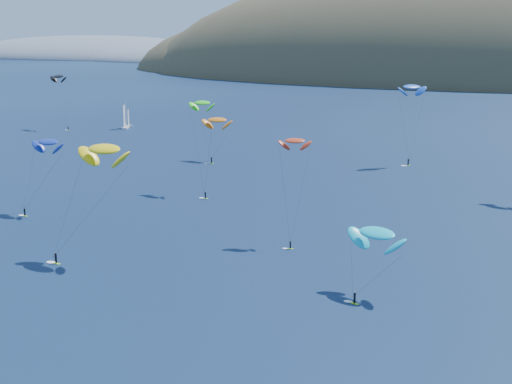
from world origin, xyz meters
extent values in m
ellipsoid|color=#3D3526|center=(20.00, 560.00, -12.60)|extent=(600.00, 300.00, 210.00)
ellipsoid|color=#3D3526|center=(-140.00, 590.00, -7.20)|extent=(340.00, 240.00, 120.00)
ellipsoid|color=slate|center=(-480.00, 760.00, -3.60)|extent=(400.00, 240.00, 60.00)
ellipsoid|color=slate|center=(-340.00, 720.00, -2.64)|extent=(240.00, 180.00, 44.00)
cube|color=silver|center=(-109.88, 203.30, 0.35)|extent=(4.19, 7.73, 0.90)
cylinder|color=silver|center=(-109.88, 203.79, 5.59)|extent=(0.14, 0.14, 10.47)
cube|color=#B8FF1C|center=(-47.35, 146.45, 0.04)|extent=(1.63, 0.49, 0.09)
cylinder|color=black|center=(-47.35, 146.45, 1.06)|extent=(0.38, 0.38, 1.73)
sphere|color=#8C6047|center=(-47.35, 146.45, 2.07)|extent=(0.29, 0.29, 0.29)
ellipsoid|color=orange|center=(-48.11, 153.01, 12.57)|extent=(9.61, 4.57, 5.33)
cube|color=#B8FF1C|center=(-36.47, 51.27, 0.04)|extent=(1.66, 0.73, 0.09)
cylinder|color=black|center=(-36.47, 51.27, 1.05)|extent=(0.38, 0.38, 1.72)
sphere|color=#8C6047|center=(-36.47, 51.27, 2.05)|extent=(0.29, 0.29, 0.29)
ellipsoid|color=yellow|center=(-30.17, 58.85, 19.95)|extent=(11.40, 6.72, 5.98)
cube|color=#B8FF1C|center=(-30.96, 104.73, 0.04)|extent=(1.42, 0.60, 0.08)
cylinder|color=black|center=(-30.96, 104.73, 0.90)|extent=(0.32, 0.32, 1.47)
sphere|color=#8C6047|center=(-30.96, 104.73, 1.76)|extent=(0.25, 0.25, 0.25)
ellipsoid|color=#33E31B|center=(-35.46, 113.72, 22.38)|extent=(7.49, 4.31, 3.95)
cube|color=#B8FF1C|center=(9.77, 163.56, 0.05)|extent=(1.58, 1.44, 0.09)
cylinder|color=black|center=(9.77, 163.56, 1.09)|extent=(0.39, 0.39, 1.78)
sphere|color=#8C6047|center=(9.77, 163.56, 2.12)|extent=(0.30, 0.30, 0.30)
ellipsoid|color=blue|center=(9.36, 166.60, 23.38)|extent=(9.55, 8.95, 5.00)
cube|color=#B8FF1C|center=(17.70, 51.06, 0.04)|extent=(1.48, 0.94, 0.08)
cylinder|color=black|center=(17.70, 51.06, 0.94)|extent=(0.34, 0.34, 1.53)
sphere|color=#8C6047|center=(17.70, 51.06, 1.83)|extent=(0.26, 0.26, 0.26)
ellipsoid|color=#0BB7D0|center=(19.68, 57.02, 9.82)|extent=(10.84, 8.05, 5.49)
cube|color=#B8FF1C|center=(0.39, 73.72, 0.03)|extent=(1.28, 0.66, 0.07)
cylinder|color=black|center=(0.39, 73.72, 0.81)|extent=(0.29, 0.29, 1.32)
sphere|color=#8C6047|center=(0.39, 73.72, 1.57)|extent=(0.22, 0.22, 0.22)
ellipsoid|color=#BA3218|center=(-0.86, 80.10, 19.81)|extent=(6.53, 4.26, 3.36)
cube|color=#B8FF1C|center=(-62.25, 76.19, 0.04)|extent=(1.45, 0.61, 0.08)
cylinder|color=black|center=(-62.25, 76.19, 0.92)|extent=(0.33, 0.33, 1.50)
sphere|color=#8C6047|center=(-62.25, 76.19, 1.79)|extent=(0.25, 0.25, 0.25)
ellipsoid|color=navy|center=(-59.45, 82.48, 15.91)|extent=(8.86, 5.08, 4.68)
cube|color=#B8FF1C|center=(-128.65, 190.19, 0.04)|extent=(1.39, 0.66, 0.07)
cylinder|color=black|center=(-128.65, 190.19, 0.88)|extent=(0.31, 0.31, 1.43)
sphere|color=#8C6047|center=(-128.65, 190.19, 1.71)|extent=(0.24, 0.24, 0.24)
ellipsoid|color=black|center=(-135.14, 195.09, 20.94)|extent=(8.66, 5.37, 4.49)
camera|label=1|loc=(38.27, -50.25, 41.96)|focal=50.00mm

